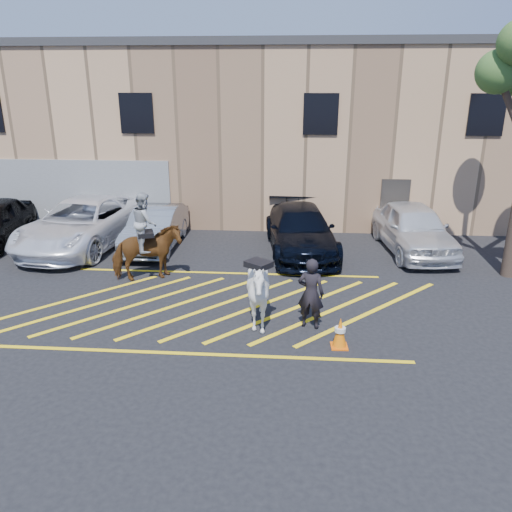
# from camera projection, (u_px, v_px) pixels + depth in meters

# --- Properties ---
(ground) EXTENTS (90.00, 90.00, 0.00)m
(ground) POSITION_uv_depth(u_px,v_px,m) (216.00, 302.00, 13.73)
(ground) COLOR black
(ground) RESTS_ON ground
(car_white_pickup) EXTENTS (3.67, 6.55, 1.73)m
(car_white_pickup) POSITION_uv_depth(u_px,v_px,m) (83.00, 223.00, 18.14)
(car_white_pickup) COLOR white
(car_white_pickup) RESTS_ON ground
(car_silver_sedan) EXTENTS (1.56, 4.47, 1.47)m
(car_silver_sedan) POSITION_uv_depth(u_px,v_px,m) (156.00, 228.00, 18.07)
(car_silver_sedan) COLOR gray
(car_silver_sedan) RESTS_ON ground
(car_blue_suv) EXTENTS (2.86, 5.64, 1.57)m
(car_blue_suv) POSITION_uv_depth(u_px,v_px,m) (300.00, 230.00, 17.61)
(car_blue_suv) COLOR black
(car_blue_suv) RESTS_ON ground
(car_white_suv) EXTENTS (2.51, 5.18, 1.70)m
(car_white_suv) POSITION_uv_depth(u_px,v_px,m) (413.00, 228.00, 17.62)
(car_white_suv) COLOR silver
(car_white_suv) RESTS_ON ground
(handler) EXTENTS (0.74, 0.58, 1.78)m
(handler) POSITION_uv_depth(u_px,v_px,m) (311.00, 293.00, 12.05)
(handler) COLOR black
(handler) RESTS_ON ground
(warehouse) EXTENTS (32.42, 10.20, 7.30)m
(warehouse) POSITION_uv_depth(u_px,v_px,m) (251.00, 128.00, 23.82)
(warehouse) COLOR tan
(warehouse) RESTS_ON ground
(hatching_zone) EXTENTS (12.60, 5.12, 0.01)m
(hatching_zone) POSITION_uv_depth(u_px,v_px,m) (215.00, 306.00, 13.44)
(hatching_zone) COLOR yellow
(hatching_zone) RESTS_ON ground
(mounted_bay) EXTENTS (2.24, 1.60, 2.70)m
(mounted_bay) POSITION_uv_depth(u_px,v_px,m) (146.00, 246.00, 14.93)
(mounted_bay) COLOR brown
(mounted_bay) RESTS_ON ground
(saddled_white) EXTENTS (2.22, 2.26, 1.87)m
(saddled_white) POSITION_uv_depth(u_px,v_px,m) (259.00, 292.00, 12.00)
(saddled_white) COLOR silver
(saddled_white) RESTS_ON ground
(traffic_cone) EXTENTS (0.40, 0.40, 0.73)m
(traffic_cone) POSITION_uv_depth(u_px,v_px,m) (340.00, 333.00, 11.28)
(traffic_cone) COLOR #E45809
(traffic_cone) RESTS_ON ground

